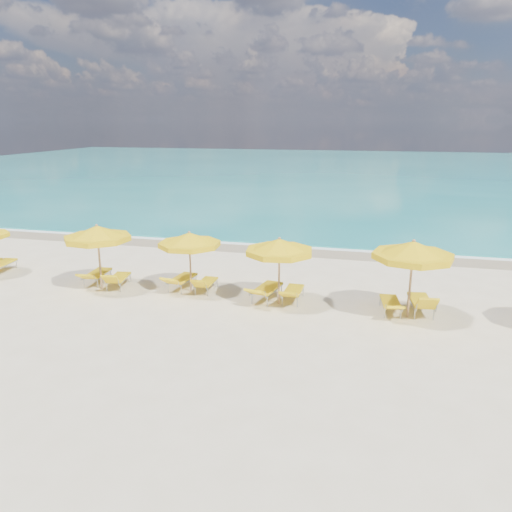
# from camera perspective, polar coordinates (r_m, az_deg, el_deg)

# --- Properties ---
(ground_plane) EXTENTS (120.00, 120.00, 0.00)m
(ground_plane) POSITION_cam_1_polar(r_m,az_deg,el_deg) (17.77, -1.17, -4.98)
(ground_plane) COLOR beige
(ocean) EXTENTS (120.00, 80.00, 0.30)m
(ocean) POSITION_cam_1_polar(r_m,az_deg,el_deg) (64.53, 10.14, 9.61)
(ocean) COLOR #167E7C
(ocean) RESTS_ON ground
(wet_sand_band) EXTENTS (120.00, 2.60, 0.01)m
(wet_sand_band) POSITION_cam_1_polar(r_m,az_deg,el_deg) (24.67, 3.30, 0.83)
(wet_sand_band) COLOR tan
(wet_sand_band) RESTS_ON ground
(foam_line) EXTENTS (120.00, 1.20, 0.03)m
(foam_line) POSITION_cam_1_polar(r_m,az_deg,el_deg) (25.43, 3.64, 1.27)
(foam_line) COLOR white
(foam_line) RESTS_ON ground
(whitecap_near) EXTENTS (14.00, 0.36, 0.05)m
(whitecap_near) POSITION_cam_1_polar(r_m,az_deg,el_deg) (35.22, -3.41, 5.22)
(whitecap_near) COLOR white
(whitecap_near) RESTS_ON ground
(whitecap_far) EXTENTS (18.00, 0.30, 0.05)m
(whitecap_far) POSITION_cam_1_polar(r_m,az_deg,el_deg) (40.72, 19.00, 5.79)
(whitecap_far) COLOR white
(whitecap_far) RESTS_ON ground
(umbrella_2) EXTENTS (3.05, 3.05, 2.49)m
(umbrella_2) POSITION_cam_1_polar(r_m,az_deg,el_deg) (19.18, -17.68, 2.42)
(umbrella_2) COLOR tan
(umbrella_2) RESTS_ON ground
(umbrella_3) EXTENTS (2.88, 2.88, 2.30)m
(umbrella_3) POSITION_cam_1_polar(r_m,az_deg,el_deg) (18.15, -7.62, 1.80)
(umbrella_3) COLOR tan
(umbrella_3) RESTS_ON ground
(umbrella_4) EXTENTS (2.87, 2.87, 2.38)m
(umbrella_4) POSITION_cam_1_polar(r_m,az_deg,el_deg) (16.78, 2.69, 1.02)
(umbrella_4) COLOR tan
(umbrella_4) RESTS_ON ground
(umbrella_5) EXTENTS (2.90, 2.90, 2.59)m
(umbrella_5) POSITION_cam_1_polar(r_m,az_deg,el_deg) (16.31, 17.51, 0.55)
(umbrella_5) COLOR tan
(umbrella_5) RESTS_ON ground
(lounger_1_right) EXTENTS (0.79, 1.82, 0.86)m
(lounger_1_right) POSITION_cam_1_polar(r_m,az_deg,el_deg) (23.35, -27.11, -1.14)
(lounger_1_right) COLOR #A5A8AD
(lounger_1_right) RESTS_ON ground
(lounger_2_left) EXTENTS (0.79, 1.93, 0.72)m
(lounger_2_left) POSITION_cam_1_polar(r_m,az_deg,el_deg) (20.39, -17.69, -2.37)
(lounger_2_left) COLOR #A5A8AD
(lounger_2_left) RESTS_ON ground
(lounger_2_right) EXTENTS (0.86, 1.78, 0.80)m
(lounger_2_right) POSITION_cam_1_polar(r_m,az_deg,el_deg) (19.68, -15.45, -2.85)
(lounger_2_right) COLOR #A5A8AD
(lounger_2_right) RESTS_ON ground
(lounger_3_left) EXTENTS (0.80, 1.92, 0.75)m
(lounger_3_left) POSITION_cam_1_polar(r_m,az_deg,el_deg) (19.03, -8.47, -3.04)
(lounger_3_left) COLOR #A5A8AD
(lounger_3_left) RESTS_ON ground
(lounger_3_right) EXTENTS (0.56, 1.60, 0.74)m
(lounger_3_right) POSITION_cam_1_polar(r_m,az_deg,el_deg) (18.62, -5.73, -3.44)
(lounger_3_right) COLOR #A5A8AD
(lounger_3_right) RESTS_ON ground
(lounger_4_left) EXTENTS (1.00, 2.10, 0.77)m
(lounger_4_left) POSITION_cam_1_polar(r_m,az_deg,el_deg) (17.67, 1.21, -4.27)
(lounger_4_left) COLOR #A5A8AD
(lounger_4_left) RESTS_ON ground
(lounger_4_right) EXTENTS (0.63, 1.81, 0.71)m
(lounger_4_right) POSITION_cam_1_polar(r_m,az_deg,el_deg) (17.60, 4.23, -4.49)
(lounger_4_right) COLOR #A5A8AD
(lounger_4_right) RESTS_ON ground
(lounger_5_left) EXTENTS (0.79, 1.85, 0.65)m
(lounger_5_left) POSITION_cam_1_polar(r_m,az_deg,el_deg) (17.11, 15.11, -5.61)
(lounger_5_left) COLOR #A5A8AD
(lounger_5_left) RESTS_ON ground
(lounger_5_right) EXTENTS (0.88, 1.96, 0.93)m
(lounger_5_right) POSITION_cam_1_polar(r_m,az_deg,el_deg) (17.35, 18.30, -5.45)
(lounger_5_right) COLOR #A5A8AD
(lounger_5_right) RESTS_ON ground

